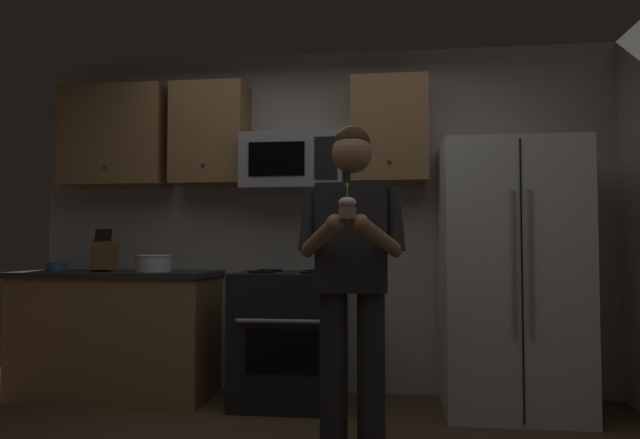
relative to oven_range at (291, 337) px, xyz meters
The scene contains 11 objects.
wall_back 0.94m from the oven_range, 69.02° to the left, with size 4.40×0.10×2.60m, color beige.
oven_range is the anchor object (origin of this frame).
microwave 1.26m from the oven_range, 89.98° to the left, with size 0.74×0.41×0.40m.
refrigerator 1.56m from the oven_range, ahead, with size 0.90×0.75×1.80m.
cabinet_row_upper 1.60m from the oven_range, 163.43° to the left, with size 2.78×0.36×0.76m.
counter_left 1.30m from the oven_range, behind, with size 1.44×0.66×0.92m.
knife_block 1.50m from the oven_range, behind, with size 0.16×0.15×0.32m.
bowl_large_white 1.14m from the oven_range, behind, with size 0.26×0.26×0.12m.
bowl_small_colored 1.87m from the oven_range, behind, with size 0.14×0.14×0.06m.
person 1.20m from the oven_range, 62.55° to the right, with size 0.60×0.48×1.76m.
cupcake 1.61m from the oven_range, 68.85° to the right, with size 0.09×0.09×0.17m.
Camera 1 is at (0.55, -2.71, 1.11)m, focal length 32.57 mm.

